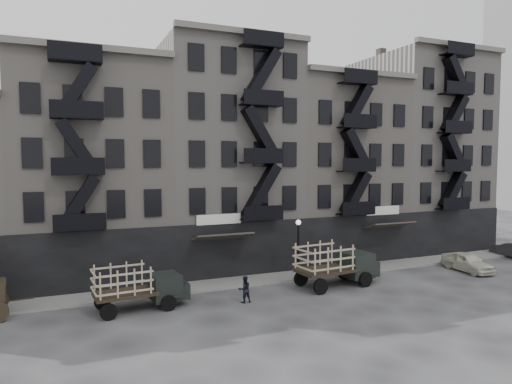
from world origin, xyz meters
name	(u,v)px	position (x,y,z in m)	size (l,w,h in m)	color
ground	(275,296)	(0.00, 0.00, 0.00)	(140.00, 140.00, 0.00)	#38383A
sidewalk	(252,280)	(0.00, 3.75, 0.07)	(55.00, 2.50, 0.15)	slate
building_midwest	(91,172)	(-10.00, 9.83, 7.50)	(10.00, 11.35, 16.20)	gray
building_center	(223,159)	(0.00, 9.82, 8.50)	(10.00, 11.35, 18.20)	gray
building_mideast	(330,170)	(10.00, 9.83, 7.50)	(10.00, 11.35, 16.20)	gray
building_east	(418,154)	(20.00, 9.82, 9.00)	(10.00, 11.35, 19.20)	gray
lamp_post	(298,241)	(3.00, 2.60, 2.78)	(0.36, 0.36, 4.28)	black
stake_truck_west	(138,284)	(-8.14, 0.68, 1.48)	(5.32, 2.53, 2.60)	black
stake_truck_east	(336,261)	(4.70, 0.49, 1.67)	(6.00, 2.85, 2.93)	black
car_east	(467,262)	(16.06, 0.02, 0.71)	(1.68, 4.18, 1.42)	beige
pedestrian_mid	(245,289)	(-2.20, -0.44, 0.79)	(0.77, 0.60, 1.58)	black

